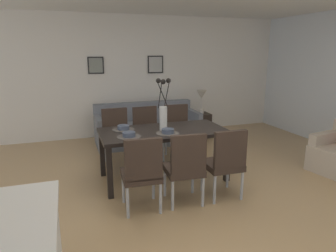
# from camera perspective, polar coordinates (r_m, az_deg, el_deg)

# --- Properties ---
(ground_plane) EXTENTS (9.00, 9.00, 0.00)m
(ground_plane) POSITION_cam_1_polar(r_m,az_deg,el_deg) (4.08, 2.02, -12.92)
(ground_plane) COLOR tan
(back_wall_panel) EXTENTS (9.00, 0.10, 2.60)m
(back_wall_panel) POSITION_cam_1_polar(r_m,az_deg,el_deg) (6.80, -7.73, 9.19)
(back_wall_panel) COLOR white
(back_wall_panel) RESTS_ON ground
(dining_table) EXTENTS (1.80, 0.89, 0.74)m
(dining_table) POSITION_cam_1_polar(r_m,az_deg,el_deg) (4.38, -0.87, -1.75)
(dining_table) COLOR black
(dining_table) RESTS_ON ground
(dining_chair_near_left) EXTENTS (0.47, 0.47, 0.92)m
(dining_chair_near_left) POSITION_cam_1_polar(r_m,az_deg,el_deg) (3.53, -4.92, -8.32)
(dining_chair_near_left) COLOR #33261E
(dining_chair_near_left) RESTS_ON ground
(dining_chair_near_right) EXTENTS (0.45, 0.45, 0.92)m
(dining_chair_near_right) POSITION_cam_1_polar(r_m,az_deg,el_deg) (5.10, -9.66, -1.45)
(dining_chair_near_right) COLOR #33261E
(dining_chair_near_right) RESTS_ON ground
(dining_chair_far_left) EXTENTS (0.47, 0.47, 0.92)m
(dining_chair_far_left) POSITION_cam_1_polar(r_m,az_deg,el_deg) (3.68, 3.30, -7.34)
(dining_chair_far_left) COLOR #33261E
(dining_chair_far_left) RESTS_ON ground
(dining_chair_far_right) EXTENTS (0.47, 0.47, 0.92)m
(dining_chair_far_right) POSITION_cam_1_polar(r_m,az_deg,el_deg) (5.18, -3.95, -1.02)
(dining_chair_far_right) COLOR #33261E
(dining_chair_far_right) RESTS_ON ground
(dining_chair_mid_left) EXTENTS (0.45, 0.45, 0.92)m
(dining_chair_mid_left) POSITION_cam_1_polar(r_m,az_deg,el_deg) (3.89, 10.73, -6.34)
(dining_chair_mid_left) COLOR #33261E
(dining_chair_mid_left) RESTS_ON ground
(dining_chair_mid_right) EXTENTS (0.46, 0.46, 0.92)m
(dining_chair_mid_right) POSITION_cam_1_polar(r_m,az_deg,el_deg) (5.37, 1.90, -0.46)
(dining_chair_mid_right) COLOR #33261E
(dining_chair_mid_right) RESTS_ON ground
(centerpiece_vase) EXTENTS (0.21, 0.23, 0.73)m
(centerpiece_vase) POSITION_cam_1_polar(r_m,az_deg,el_deg) (4.30, -0.89, 2.90)
(centerpiece_vase) COLOR silver
(centerpiece_vase) RESTS_ON dining_table
(placemat_near_left) EXTENTS (0.32, 0.32, 0.01)m
(placemat_near_left) POSITION_cam_1_polar(r_m,az_deg,el_deg) (4.04, -7.32, -2.01)
(placemat_near_left) COLOR #4C4742
(placemat_near_left) RESTS_ON dining_table
(bowl_near_left) EXTENTS (0.17, 0.17, 0.07)m
(bowl_near_left) POSITION_cam_1_polar(r_m,az_deg,el_deg) (4.03, -7.33, -1.50)
(bowl_near_left) COLOR #475166
(bowl_near_left) RESTS_ON dining_table
(placemat_near_right) EXTENTS (0.32, 0.32, 0.01)m
(placemat_near_right) POSITION_cam_1_polar(r_m,az_deg,el_deg) (4.42, -8.36, -0.66)
(placemat_near_right) COLOR #4C4742
(placemat_near_right) RESTS_ON dining_table
(bowl_near_right) EXTENTS (0.17, 0.17, 0.07)m
(bowl_near_right) POSITION_cam_1_polar(r_m,az_deg,el_deg) (4.41, -8.38, -0.19)
(bowl_near_right) COLOR #475166
(bowl_near_right) RESTS_ON dining_table
(placemat_far_left) EXTENTS (0.32, 0.32, 0.01)m
(placemat_far_left) POSITION_cam_1_polar(r_m,az_deg,el_deg) (4.17, -0.03, -1.38)
(placemat_far_left) COLOR #4C4742
(placemat_far_left) RESTS_ON dining_table
(bowl_far_left) EXTENTS (0.17, 0.17, 0.07)m
(bowl_far_left) POSITION_cam_1_polar(r_m,az_deg,el_deg) (4.16, -0.03, -0.88)
(bowl_far_left) COLOR #475166
(bowl_far_left) RESTS_ON dining_table
(sofa) EXTENTS (2.08, 0.84, 0.80)m
(sofa) POSITION_cam_1_polar(r_m,az_deg,el_deg) (6.28, -3.91, -0.56)
(sofa) COLOR slate
(sofa) RESTS_ON ground
(side_table) EXTENTS (0.36, 0.36, 0.52)m
(side_table) POSITION_cam_1_polar(r_m,az_deg,el_deg) (6.73, 6.17, 0.21)
(side_table) COLOR black
(side_table) RESTS_ON ground
(table_lamp) EXTENTS (0.22, 0.22, 0.51)m
(table_lamp) POSITION_cam_1_polar(r_m,az_deg,el_deg) (6.61, 6.31, 5.54)
(table_lamp) COLOR beige
(table_lamp) RESTS_ON side_table
(framed_picture_left) EXTENTS (0.33, 0.03, 0.35)m
(framed_picture_left) POSITION_cam_1_polar(r_m,az_deg,el_deg) (6.62, -13.40, 11.03)
(framed_picture_left) COLOR black
(framed_picture_center) EXTENTS (0.35, 0.03, 0.38)m
(framed_picture_center) POSITION_cam_1_polar(r_m,az_deg,el_deg) (6.87, -2.38, 11.47)
(framed_picture_center) COLOR black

